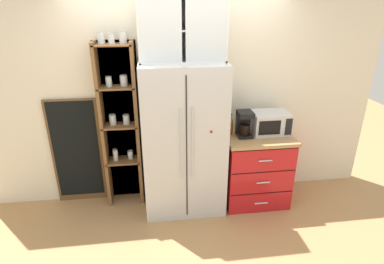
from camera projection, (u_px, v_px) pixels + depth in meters
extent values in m
plane|color=tan|center=(185.00, 205.00, 3.98)|extent=(10.68, 10.68, 0.00)
cube|color=silver|center=(180.00, 100.00, 3.85)|extent=(4.98, 0.10, 2.55)
cube|color=silver|center=(184.00, 140.00, 3.66)|extent=(0.94, 0.63, 1.80)
cube|color=black|center=(187.00, 152.00, 3.37)|extent=(0.01, 0.01, 1.66)
cylinder|color=silver|center=(181.00, 145.00, 3.32)|extent=(0.02, 0.02, 0.81)
cylinder|color=silver|center=(192.00, 144.00, 3.33)|extent=(0.02, 0.02, 0.81)
cube|color=#A8161C|center=(211.00, 132.00, 3.32)|extent=(0.02, 0.01, 0.02)
cube|color=brown|center=(121.00, 124.00, 3.84)|extent=(0.48, 0.04, 2.01)
cube|color=brown|center=(103.00, 129.00, 3.69)|extent=(0.04, 0.24, 2.01)
cube|color=brown|center=(137.00, 128.00, 3.73)|extent=(0.04, 0.24, 2.01)
cube|color=brown|center=(123.00, 160.00, 3.88)|extent=(0.42, 0.24, 0.02)
cylinder|color=silver|center=(116.00, 155.00, 3.84)|extent=(0.06, 0.06, 0.13)
cylinder|color=white|center=(116.00, 157.00, 3.84)|extent=(0.05, 0.05, 0.09)
cylinder|color=#B2B2B7|center=(115.00, 150.00, 3.81)|extent=(0.06, 0.06, 0.01)
cylinder|color=silver|center=(130.00, 155.00, 3.88)|extent=(0.07, 0.07, 0.10)
cylinder|color=#E0C67F|center=(131.00, 156.00, 3.89)|extent=(0.06, 0.06, 0.07)
cylinder|color=#B2B2B7|center=(130.00, 151.00, 3.86)|extent=(0.06, 0.06, 0.01)
cube|color=brown|center=(120.00, 126.00, 3.70)|extent=(0.42, 0.24, 0.02)
cylinder|color=silver|center=(113.00, 120.00, 3.68)|extent=(0.08, 0.08, 0.11)
cylinder|color=#B77A38|center=(113.00, 121.00, 3.68)|extent=(0.07, 0.07, 0.08)
cylinder|color=#B2B2B7|center=(112.00, 115.00, 3.65)|extent=(0.08, 0.08, 0.01)
cylinder|color=silver|center=(126.00, 120.00, 3.70)|extent=(0.08, 0.08, 0.11)
cylinder|color=beige|center=(126.00, 121.00, 3.70)|extent=(0.07, 0.07, 0.07)
cylinder|color=#B2B2B7|center=(126.00, 115.00, 3.67)|extent=(0.07, 0.07, 0.01)
cube|color=brown|center=(116.00, 87.00, 3.52)|extent=(0.42, 0.24, 0.02)
cylinder|color=silver|center=(109.00, 82.00, 3.49)|extent=(0.07, 0.07, 0.10)
cylinder|color=#CCB78C|center=(109.00, 83.00, 3.49)|extent=(0.06, 0.06, 0.07)
cylinder|color=#B2B2B7|center=(108.00, 77.00, 3.47)|extent=(0.07, 0.07, 0.01)
cylinder|color=silver|center=(124.00, 81.00, 3.52)|extent=(0.08, 0.08, 0.11)
cylinder|color=#382316|center=(124.00, 82.00, 3.52)|extent=(0.07, 0.07, 0.08)
cylinder|color=#B2B2B7|center=(123.00, 75.00, 3.49)|extent=(0.08, 0.08, 0.01)
cube|color=brown|center=(112.00, 45.00, 3.33)|extent=(0.42, 0.24, 0.02)
cylinder|color=silver|center=(101.00, 38.00, 3.29)|extent=(0.08, 0.08, 0.12)
cylinder|color=#2D2D2D|center=(101.00, 40.00, 3.30)|extent=(0.06, 0.06, 0.08)
cylinder|color=#B2B2B7|center=(100.00, 32.00, 3.27)|extent=(0.07, 0.07, 0.01)
cylinder|color=silver|center=(111.00, 39.00, 3.30)|extent=(0.07, 0.07, 0.10)
cylinder|color=brown|center=(111.00, 41.00, 3.30)|extent=(0.06, 0.06, 0.07)
cylinder|color=#B2B2B7|center=(111.00, 34.00, 3.27)|extent=(0.06, 0.06, 0.01)
cylinder|color=silver|center=(123.00, 38.00, 3.33)|extent=(0.08, 0.08, 0.12)
cylinder|color=white|center=(123.00, 39.00, 3.33)|extent=(0.07, 0.07, 0.08)
cylinder|color=#B2B2B7|center=(122.00, 31.00, 3.30)|extent=(0.08, 0.08, 0.01)
cube|color=red|center=(255.00, 169.00, 3.96)|extent=(0.78, 0.61, 0.87)
cube|color=tan|center=(258.00, 136.00, 3.78)|extent=(0.81, 0.64, 0.04)
cube|color=black|center=(262.00, 193.00, 3.73)|extent=(0.76, 0.00, 0.01)
cube|color=silver|center=(261.00, 203.00, 3.78)|extent=(0.16, 0.01, 0.01)
cube|color=black|center=(264.00, 172.00, 3.62)|extent=(0.76, 0.00, 0.01)
cube|color=silver|center=(263.00, 183.00, 3.67)|extent=(0.16, 0.01, 0.01)
cube|color=black|center=(266.00, 150.00, 3.51)|extent=(0.76, 0.00, 0.01)
cube|color=silver|center=(265.00, 161.00, 3.55)|extent=(0.16, 0.01, 0.01)
cube|color=silver|center=(270.00, 123.00, 3.79)|extent=(0.44, 0.32, 0.26)
cube|color=black|center=(270.00, 128.00, 3.63)|extent=(0.26, 0.01, 0.17)
cube|color=black|center=(289.00, 127.00, 3.66)|extent=(0.08, 0.01, 0.20)
cube|color=black|center=(244.00, 135.00, 3.73)|extent=(0.17, 0.20, 0.03)
cube|color=black|center=(243.00, 122.00, 3.74)|extent=(0.17, 0.06, 0.30)
cube|color=black|center=(245.00, 114.00, 3.62)|extent=(0.17, 0.20, 0.06)
cylinder|color=black|center=(245.00, 129.00, 3.69)|extent=(0.11, 0.11, 0.12)
cylinder|color=navy|center=(256.00, 129.00, 3.83)|extent=(0.08, 0.08, 0.09)
torus|color=navy|center=(260.00, 128.00, 3.83)|extent=(0.05, 0.01, 0.05)
cylinder|color=#2D2D33|center=(258.00, 131.00, 3.75)|extent=(0.08, 0.08, 0.09)
torus|color=#2D2D33|center=(262.00, 131.00, 3.76)|extent=(0.05, 0.01, 0.05)
cylinder|color=brown|center=(230.00, 127.00, 3.76)|extent=(0.06, 0.06, 0.18)
cone|color=brown|center=(231.00, 120.00, 3.72)|extent=(0.06, 0.06, 0.04)
cylinder|color=brown|center=(231.00, 117.00, 3.71)|extent=(0.02, 0.02, 0.07)
cylinder|color=black|center=(231.00, 114.00, 3.69)|extent=(0.03, 0.03, 0.01)
cube|color=silver|center=(181.00, 29.00, 3.34)|extent=(0.90, 0.02, 0.64)
cube|color=silver|center=(182.00, 60.00, 3.32)|extent=(0.90, 0.32, 0.02)
cube|color=silver|center=(138.00, 30.00, 3.15)|extent=(0.02, 0.32, 0.64)
cube|color=silver|center=(224.00, 29.00, 3.25)|extent=(0.02, 0.32, 0.64)
cube|color=silver|center=(182.00, 30.00, 3.20)|extent=(0.87, 0.30, 0.02)
cube|color=silver|center=(160.00, 31.00, 3.03)|extent=(0.42, 0.01, 0.60)
cube|color=silver|center=(206.00, 31.00, 3.09)|extent=(0.42, 0.01, 0.60)
cylinder|color=silver|center=(152.00, 60.00, 3.28)|extent=(0.05, 0.05, 0.00)
cylinder|color=silver|center=(152.00, 57.00, 3.27)|extent=(0.01, 0.01, 0.07)
cone|color=silver|center=(152.00, 51.00, 3.24)|extent=(0.06, 0.06, 0.05)
cylinder|color=silver|center=(212.00, 59.00, 3.36)|extent=(0.05, 0.05, 0.00)
cylinder|color=silver|center=(212.00, 56.00, 3.34)|extent=(0.01, 0.01, 0.07)
cone|color=silver|center=(212.00, 50.00, 3.32)|extent=(0.06, 0.06, 0.05)
cylinder|color=white|center=(155.00, 26.00, 3.15)|extent=(0.06, 0.06, 0.07)
cylinder|color=white|center=(173.00, 26.00, 3.17)|extent=(0.06, 0.06, 0.07)
cylinder|color=white|center=(191.00, 26.00, 3.20)|extent=(0.06, 0.06, 0.07)
cylinder|color=white|center=(208.00, 25.00, 3.22)|extent=(0.06, 0.06, 0.07)
cube|color=brown|center=(77.00, 152.00, 3.86)|extent=(0.60, 0.04, 1.36)
cube|color=black|center=(76.00, 151.00, 3.83)|extent=(0.54, 0.01, 1.26)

